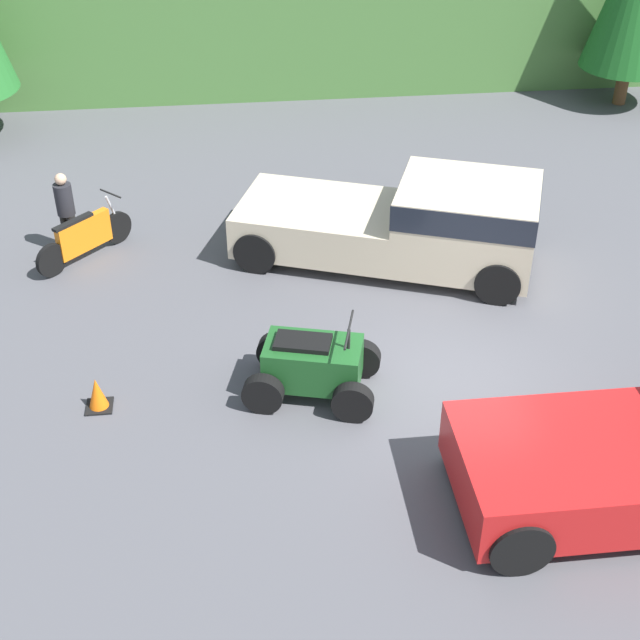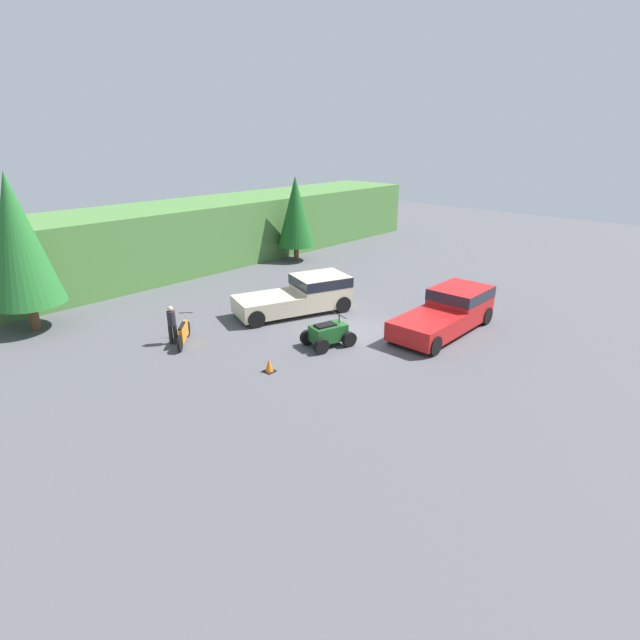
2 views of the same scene
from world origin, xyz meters
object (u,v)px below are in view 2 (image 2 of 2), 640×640
at_px(quad_atv, 328,334).
at_px(traffic_cone, 269,365).
at_px(pickup_truck_red, 449,310).
at_px(rider_person, 172,324).
at_px(pickup_truck_second, 303,294).
at_px(dirt_bike, 184,333).

bearing_deg(quad_atv, traffic_cone, -165.09).
height_order(pickup_truck_red, quad_atv, pickup_truck_red).
distance_m(quad_atv, rider_person, 6.68).
xyz_separation_m(pickup_truck_red, pickup_truck_second, (-2.81, 6.62, -0.00)).
height_order(pickup_truck_red, dirt_bike, pickup_truck_red).
distance_m(pickup_truck_red, traffic_cone, 9.04).
bearing_deg(dirt_bike, traffic_cone, -128.05).
bearing_deg(pickup_truck_red, rider_person, 140.35).
bearing_deg(quad_atv, pickup_truck_second, 72.86).
bearing_deg(dirt_bike, quad_atv, -95.52).
relative_size(pickup_truck_second, quad_atv, 2.65).
xyz_separation_m(pickup_truck_red, traffic_cone, (-8.57, 2.81, -0.70)).
bearing_deg(traffic_cone, pickup_truck_second, 33.42).
height_order(dirt_bike, quad_atv, quad_atv).
distance_m(pickup_truck_second, rider_person, 6.85).
relative_size(pickup_truck_second, dirt_bike, 3.52).
relative_size(dirt_bike, traffic_cone, 3.17).
bearing_deg(pickup_truck_second, rider_person, -169.96).
bearing_deg(pickup_truck_second, traffic_cone, -126.08).
bearing_deg(rider_person, pickup_truck_second, -61.91).
distance_m(dirt_bike, quad_atv, 6.22).
distance_m(dirt_bike, traffic_cone, 4.78).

